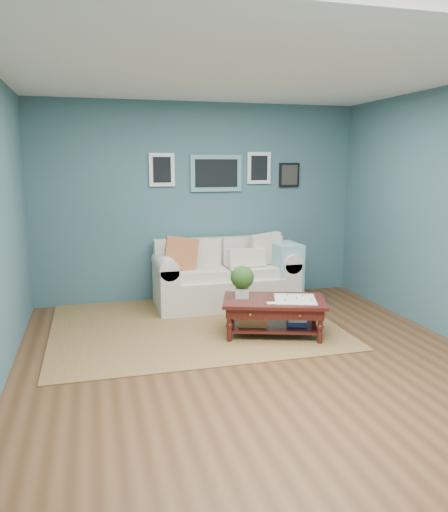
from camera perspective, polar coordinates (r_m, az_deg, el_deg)
name	(u,v)px	position (r m, az deg, el deg)	size (l,w,h in m)	color
room_shell	(256,222)	(4.61, 3.70, 3.95)	(5.00, 5.02, 2.70)	brown
area_rug	(193,324)	(5.97, -3.54, -7.82)	(3.24, 2.60, 0.01)	brown
loveseat	(231,276)	(6.72, 0.75, -2.25)	(1.90, 0.86, 0.98)	beige
coffee_table	(268,305)	(5.56, 5.11, -5.61)	(1.26, 0.96, 0.78)	#330D0E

